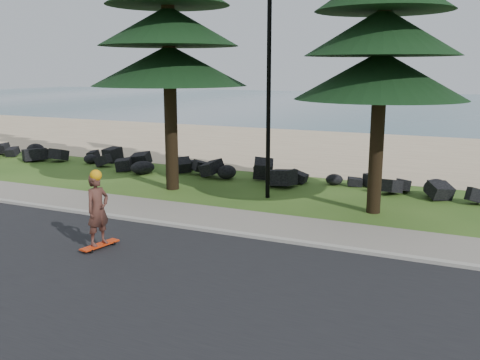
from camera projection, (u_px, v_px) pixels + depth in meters
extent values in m
plane|color=#30541A|center=(224.00, 223.00, 14.64)|extent=(160.00, 160.00, 0.00)
cube|color=black|center=(124.00, 281.00, 10.64)|extent=(160.00, 7.00, 0.02)
cube|color=#ACA69B|center=(209.00, 230.00, 13.83)|extent=(160.00, 0.20, 0.10)
cube|color=gray|center=(227.00, 220.00, 14.81)|extent=(160.00, 2.00, 0.08)
cube|color=tan|center=(349.00, 150.00, 27.54)|extent=(160.00, 15.00, 0.01)
cube|color=#3F6978|center=(425.00, 105.00, 60.00)|extent=(160.00, 58.00, 0.01)
cylinder|color=black|center=(269.00, 73.00, 16.66)|extent=(0.14, 0.14, 8.00)
cube|color=red|center=(100.00, 245.00, 12.52)|extent=(0.42, 1.04, 0.03)
imported|color=#4E2B23|center=(98.00, 210.00, 12.34)|extent=(0.51, 0.68, 1.68)
sphere|color=orange|center=(96.00, 175.00, 12.18)|extent=(0.27, 0.27, 0.27)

